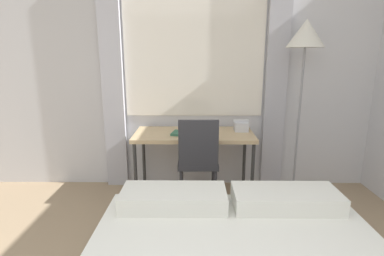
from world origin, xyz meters
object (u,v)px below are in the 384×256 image
Objects in this scene: standing_lamp at (305,44)px; book at (184,133)px; desk_chair at (198,157)px; desk at (194,138)px; telephone at (241,126)px.

book is (-1.23, -0.10, -0.90)m from standing_lamp.
desk_chair is at bearing -164.39° from standing_lamp.
desk is 4.65× the size of book.
desk is at bearing -178.27° from standing_lamp.
standing_lamp is at bearing -5.37° from telephone.
standing_lamp reaches higher than telephone.
desk_chair reaches higher than telephone.
telephone is (-0.60, 0.06, -0.86)m from standing_lamp.
standing_lamp is 11.41× the size of telephone.
book is at bearing -175.38° from standing_lamp.
telephone is at bearing 9.98° from desk.
book is (-0.62, -0.16, -0.04)m from telephone.
standing_lamp is at bearing 14.84° from desk_chair.
telephone reaches higher than book.
telephone is (0.47, 0.36, 0.24)m from desk_chair.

